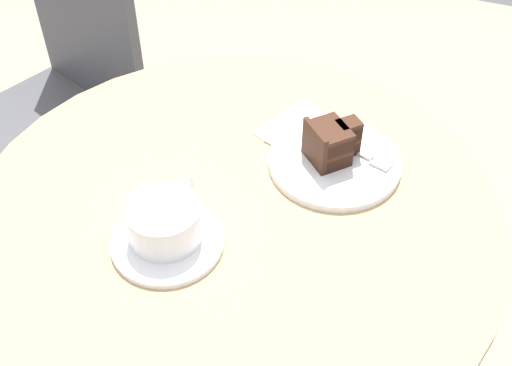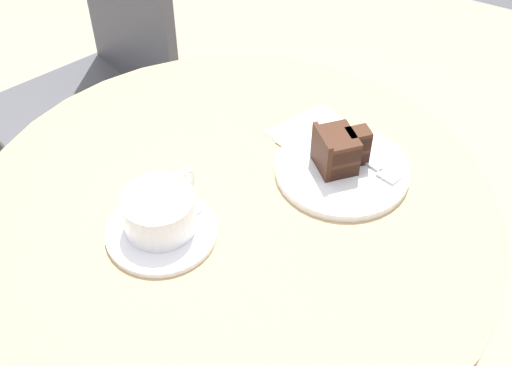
{
  "view_description": "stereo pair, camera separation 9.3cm",
  "coord_description": "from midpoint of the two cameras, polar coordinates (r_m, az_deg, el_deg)",
  "views": [
    {
      "loc": [
        -0.6,
        -0.27,
        1.42
      ],
      "look_at": [
        0.02,
        -0.03,
        0.77
      ],
      "focal_mm": 45.0,
      "sensor_mm": 36.0,
      "label": 1
    },
    {
      "loc": [
        -0.56,
        -0.35,
        1.42
      ],
      "look_at": [
        0.02,
        -0.03,
        0.77
      ],
      "focal_mm": 45.0,
      "sensor_mm": 36.0,
      "label": 2
    }
  ],
  "objects": [
    {
      "name": "coffee_cup",
      "position": [
        0.9,
        -5.61,
        -2.6
      ],
      "size": [
        0.14,
        0.1,
        0.06
      ],
      "color": "white",
      "rests_on": "saucer"
    },
    {
      "name": "cake_slice",
      "position": [
        1.0,
        10.03,
        2.8
      ],
      "size": [
        0.09,
        0.09,
        0.07
      ],
      "rotation": [
        0.0,
        0.0,
        5.52
      ],
      "color": "black",
      "rests_on": "cake_plate"
    },
    {
      "name": "fork",
      "position": [
        1.02,
        12.82,
        1.38
      ],
      "size": [
        0.05,
        0.13,
        0.0
      ],
      "rotation": [
        0.0,
        0.0,
        4.44
      ],
      "color": "silver",
      "rests_on": "cake_plate"
    },
    {
      "name": "cake_plate",
      "position": [
        1.02,
        10.26,
        1.01
      ],
      "size": [
        0.21,
        0.21,
        0.01
      ],
      "color": "white",
      "rests_on": "cafe_table"
    },
    {
      "name": "cafe_table",
      "position": [
        1.05,
        0.66,
        -6.45
      ],
      "size": [
        0.8,
        0.8,
        0.73
      ],
      "color": "tan",
      "rests_on": "ground"
    },
    {
      "name": "napkin",
      "position": [
        1.07,
        8.38,
        3.73
      ],
      "size": [
        0.17,
        0.17,
        0.0
      ],
      "rotation": [
        0.0,
        0.0,
        4.29
      ],
      "color": "silver",
      "rests_on": "cafe_table"
    },
    {
      "name": "teaspoon",
      "position": [
        0.94,
        -4.04,
        -2.45
      ],
      "size": [
        0.05,
        0.09,
        0.0
      ],
      "rotation": [
        0.0,
        0.0,
        5.19
      ],
      "color": "silver",
      "rests_on": "saucer"
    },
    {
      "name": "cafe_chair",
      "position": [
        1.6,
        -11.83,
        8.91
      ],
      "size": [
        0.49,
        0.49,
        0.86
      ],
      "rotation": [
        0.0,
        0.0,
        4.35
      ],
      "color": "#4C4C51",
      "rests_on": "ground"
    },
    {
      "name": "saucer",
      "position": [
        0.92,
        -5.52,
        -4.5
      ],
      "size": [
        0.16,
        0.16,
        0.01
      ],
      "color": "white",
      "rests_on": "cafe_table"
    }
  ]
}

